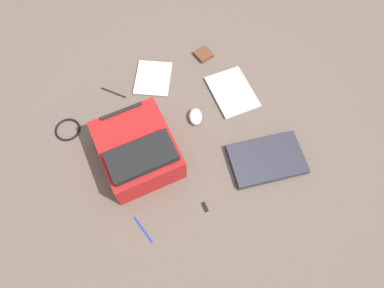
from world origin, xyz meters
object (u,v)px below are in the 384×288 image
at_px(cable_coil, 68,130).
at_px(earbud_pouch, 203,54).
at_px(laptop, 267,159).
at_px(book_comic, 153,78).
at_px(backpack, 138,150).
at_px(book_blue, 232,92).
at_px(computer_mouse, 196,117).
at_px(pen_blue, 113,92).
at_px(usb_stick, 205,207).
at_px(pen_black, 143,230).

distance_m(cable_coil, earbud_pouch, 0.84).
distance_m(laptop, book_comic, 0.75).
xyz_separation_m(backpack, book_comic, (0.28, 0.38, -0.08)).
xyz_separation_m(book_blue, earbud_pouch, (0.00, 0.29, 0.00)).
relative_size(backpack, computer_mouse, 4.36).
height_order(backpack, laptop, backpack).
bearing_deg(earbud_pouch, cable_coil, -176.49).
height_order(pen_blue, usb_stick, pen_blue).
height_order(book_comic, cable_coil, book_comic).
bearing_deg(laptop, cable_coil, 139.26).
xyz_separation_m(backpack, computer_mouse, (0.35, 0.05, -0.07)).
height_order(computer_mouse, usb_stick, computer_mouse).
bearing_deg(backpack, computer_mouse, 8.07).
bearing_deg(book_blue, computer_mouse, -172.35).
bearing_deg(backpack, cable_coil, 126.68).
height_order(cable_coil, pen_black, cable_coil).
relative_size(computer_mouse, cable_coil, 0.74).
bearing_deg(backpack, earbud_pouch, 32.21).
relative_size(book_comic, usb_stick, 6.19).
xyz_separation_m(pen_black, earbud_pouch, (0.75, 0.69, 0.01)).
height_order(laptop, book_comic, laptop).
height_order(cable_coil, pen_blue, same).
distance_m(cable_coil, usb_stick, 0.80).
bearing_deg(book_blue, pen_blue, 148.77).
xyz_separation_m(book_blue, usb_stick, (-0.45, -0.45, -0.00)).
distance_m(book_comic, pen_blue, 0.23).
xyz_separation_m(book_blue, computer_mouse, (-0.25, -0.03, 0.01)).
height_order(backpack, earbud_pouch, backpack).
relative_size(earbud_pouch, usb_stick, 1.80).
relative_size(book_blue, earbud_pouch, 3.62).
relative_size(book_blue, pen_black, 2.20).
xyz_separation_m(book_comic, usb_stick, (-0.14, -0.75, -0.00)).
xyz_separation_m(backpack, laptop, (0.52, -0.33, -0.07)).
distance_m(book_blue, cable_coil, 0.87).
bearing_deg(computer_mouse, usb_stick, 92.68).
xyz_separation_m(laptop, cable_coil, (-0.76, 0.65, -0.01)).
bearing_deg(pen_black, book_comic, 58.59).
bearing_deg(usb_stick, backpack, 110.72).
height_order(backpack, pen_blue, backpack).
distance_m(book_comic, usb_stick, 0.76).
relative_size(computer_mouse, earbud_pouch, 1.13).
distance_m(backpack, pen_blue, 0.42).
bearing_deg(laptop, book_comic, 108.69).
bearing_deg(cable_coil, earbud_pouch, 3.51).
relative_size(laptop, computer_mouse, 4.25).
distance_m(backpack, earbud_pouch, 0.71).
height_order(backpack, book_comic, backpack).
height_order(book_blue, cable_coil, book_blue).
relative_size(book_blue, cable_coil, 2.36).
distance_m(backpack, cable_coil, 0.41).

